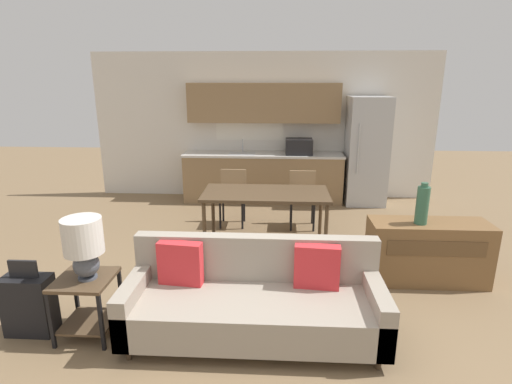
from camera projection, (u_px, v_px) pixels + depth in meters
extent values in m
plane|color=#7F6647|center=(244.00, 344.00, 3.46)|extent=(20.00, 20.00, 0.00)
cube|color=silver|center=(264.00, 127.00, 7.54)|extent=(6.40, 0.06, 2.70)
cube|color=white|center=(250.00, 114.00, 7.45)|extent=(1.27, 0.01, 0.97)
cube|color=#8E704C|center=(263.00, 178.00, 7.46)|extent=(2.90, 0.62, 0.86)
cube|color=silver|center=(263.00, 154.00, 7.34)|extent=(2.93, 0.65, 0.04)
cube|color=#B2B5B7|center=(242.00, 153.00, 7.31)|extent=(0.48, 0.36, 0.01)
cylinder|color=#B7BABC|center=(243.00, 146.00, 7.44)|extent=(0.02, 0.02, 0.24)
cube|color=#8E704C|center=(264.00, 103.00, 7.22)|extent=(2.75, 0.34, 0.70)
cube|color=black|center=(299.00, 146.00, 7.21)|extent=(0.48, 0.36, 0.28)
cube|color=#B7BABC|center=(366.00, 151.00, 7.17)|extent=(0.70, 0.67, 1.93)
cylinder|color=silver|center=(359.00, 149.00, 6.82)|extent=(0.02, 0.02, 0.87)
cube|color=brown|center=(266.00, 193.00, 5.37)|extent=(1.69, 0.83, 0.04)
cylinder|color=brown|center=(204.00, 228.00, 5.18)|extent=(0.05, 0.05, 0.71)
cylinder|color=brown|center=(326.00, 230.00, 5.09)|extent=(0.05, 0.05, 0.71)
cylinder|color=brown|center=(213.00, 211.00, 5.86)|extent=(0.05, 0.05, 0.71)
cylinder|color=brown|center=(321.00, 212.00, 5.77)|extent=(0.05, 0.05, 0.71)
cylinder|color=#3D2D1E|center=(128.00, 353.00, 3.27)|extent=(0.05, 0.05, 0.10)
cylinder|color=#3D2D1E|center=(378.00, 363.00, 3.16)|extent=(0.05, 0.05, 0.10)
cylinder|color=#3D2D1E|center=(152.00, 310.00, 3.89)|extent=(0.05, 0.05, 0.10)
cylinder|color=#3D2D1E|center=(362.00, 317.00, 3.78)|extent=(0.05, 0.05, 0.10)
cube|color=gray|center=(254.00, 313.00, 3.47)|extent=(2.22, 0.80, 0.32)
cube|color=gray|center=(256.00, 273.00, 3.73)|extent=(2.22, 0.14, 0.74)
cube|color=gray|center=(136.00, 302.00, 3.50)|extent=(0.14, 0.80, 0.46)
cube|color=gray|center=(376.00, 310.00, 3.39)|extent=(0.14, 0.80, 0.46)
cube|color=red|center=(180.00, 263.00, 3.60)|extent=(0.41, 0.17, 0.40)
cube|color=red|center=(317.00, 267.00, 3.53)|extent=(0.41, 0.16, 0.40)
cube|color=brown|center=(84.00, 280.00, 3.47)|extent=(0.47, 0.47, 0.03)
cube|color=brown|center=(90.00, 321.00, 3.58)|extent=(0.43, 0.43, 0.02)
cube|color=black|center=(51.00, 321.00, 3.34)|extent=(0.03, 0.03, 0.52)
cube|color=black|center=(101.00, 323.00, 3.32)|extent=(0.03, 0.03, 0.52)
cube|color=black|center=(76.00, 294.00, 3.76)|extent=(0.03, 0.03, 0.52)
cube|color=black|center=(121.00, 296.00, 3.74)|extent=(0.03, 0.03, 0.52)
cylinder|color=#4C515B|center=(88.00, 277.00, 3.46)|extent=(0.16, 0.16, 0.02)
sphere|color=#4C515B|center=(86.00, 264.00, 3.43)|extent=(0.22, 0.22, 0.22)
cylinder|color=beige|center=(83.00, 236.00, 3.35)|extent=(0.33, 0.33, 0.31)
cube|color=brown|center=(427.00, 252.00, 4.47)|extent=(1.29, 0.46, 0.70)
cube|color=brown|center=(437.00, 249.00, 4.20)|extent=(1.04, 0.01, 0.17)
cylinder|color=#336047|center=(422.00, 205.00, 4.28)|extent=(0.13, 0.13, 0.41)
cylinder|color=#336047|center=(425.00, 185.00, 4.22)|extent=(0.07, 0.07, 0.05)
cube|color=#997A56|center=(302.00, 199.00, 6.08)|extent=(0.43, 0.43, 0.04)
cube|color=#997A56|center=(302.00, 183.00, 6.21)|extent=(0.40, 0.04, 0.39)
cylinder|color=black|center=(291.00, 217.00, 6.00)|extent=(0.03, 0.03, 0.43)
cylinder|color=black|center=(314.00, 218.00, 5.97)|extent=(0.03, 0.03, 0.43)
cylinder|color=black|center=(291.00, 210.00, 6.32)|extent=(0.03, 0.03, 0.43)
cylinder|color=black|center=(312.00, 211.00, 6.30)|extent=(0.03, 0.03, 0.43)
cube|color=#997A56|center=(232.00, 198.00, 6.17)|extent=(0.42, 0.42, 0.04)
cube|color=#997A56|center=(233.00, 181.00, 6.30)|extent=(0.40, 0.03, 0.39)
cylinder|color=black|center=(220.00, 215.00, 6.08)|extent=(0.03, 0.03, 0.43)
cylinder|color=black|center=(242.00, 216.00, 6.07)|extent=(0.03, 0.03, 0.43)
cylinder|color=black|center=(223.00, 208.00, 6.41)|extent=(0.03, 0.03, 0.43)
cylinder|color=black|center=(244.00, 209.00, 6.39)|extent=(0.03, 0.03, 0.43)
cube|color=black|center=(29.00, 305.00, 3.56)|extent=(0.42, 0.22, 0.55)
cube|color=black|center=(23.00, 269.00, 3.46)|extent=(0.25, 0.02, 0.16)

